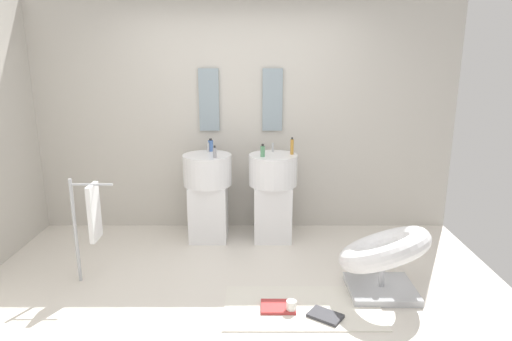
# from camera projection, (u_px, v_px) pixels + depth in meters

# --- Properties ---
(ground_plane) EXTENTS (4.80, 3.60, 0.04)m
(ground_plane) POSITION_uv_depth(u_px,v_px,m) (238.00, 298.00, 3.76)
(ground_plane) COLOR silver
(rear_partition) EXTENTS (4.80, 0.10, 2.60)m
(rear_partition) POSITION_uv_depth(u_px,v_px,m) (243.00, 116.00, 5.03)
(rear_partition) COLOR beige
(rear_partition) RESTS_ON ground_plane
(pedestal_sink_left) EXTENTS (0.52, 0.52, 1.05)m
(pedestal_sink_left) POSITION_uv_depth(u_px,v_px,m) (210.00, 192.00, 4.81)
(pedestal_sink_left) COLOR white
(pedestal_sink_left) RESTS_ON ground_plane
(pedestal_sink_right) EXTENTS (0.52, 0.52, 1.05)m
(pedestal_sink_right) POSITION_uv_depth(u_px,v_px,m) (275.00, 192.00, 4.81)
(pedestal_sink_right) COLOR white
(pedestal_sink_right) RESTS_ON ground_plane
(vanity_mirror_left) EXTENTS (0.22, 0.03, 0.68)m
(vanity_mirror_left) POSITION_uv_depth(u_px,v_px,m) (211.00, 100.00, 4.92)
(vanity_mirror_left) COLOR #8C9EA8
(vanity_mirror_right) EXTENTS (0.22, 0.03, 0.68)m
(vanity_mirror_right) POSITION_uv_depth(u_px,v_px,m) (275.00, 100.00, 4.91)
(vanity_mirror_right) COLOR #8C9EA8
(lounge_chair) EXTENTS (1.10, 1.10, 0.65)m
(lounge_chair) POSITION_uv_depth(u_px,v_px,m) (386.00, 255.00, 3.72)
(lounge_chair) COLOR #B7BABF
(lounge_chair) RESTS_ON ground_plane
(towel_rack) EXTENTS (0.37, 0.22, 0.95)m
(towel_rack) POSITION_uv_depth(u_px,v_px,m) (93.00, 214.00, 3.86)
(towel_rack) COLOR #B7BABF
(towel_rack) RESTS_ON ground_plane
(area_rug) EXTENTS (1.25, 0.65, 0.01)m
(area_rug) POSITION_uv_depth(u_px,v_px,m) (304.00, 307.00, 3.57)
(area_rug) COLOR white
(area_rug) RESTS_ON ground_plane
(magazine_red) EXTENTS (0.28, 0.20, 0.02)m
(magazine_red) POSITION_uv_depth(u_px,v_px,m) (280.00, 307.00, 3.55)
(magazine_red) COLOR #B73838
(magazine_red) RESTS_ON area_rug
(magazine_charcoal) EXTENTS (0.30, 0.28, 0.02)m
(magazine_charcoal) POSITION_uv_depth(u_px,v_px,m) (327.00, 316.00, 3.43)
(magazine_charcoal) COLOR #38383D
(magazine_charcoal) RESTS_ON area_rug
(coffee_mug) EXTENTS (0.08, 0.08, 0.10)m
(coffee_mug) POSITION_uv_depth(u_px,v_px,m) (293.00, 306.00, 3.49)
(coffee_mug) COLOR white
(coffee_mug) RESTS_ON area_rug
(soap_bottle_grey) EXTENTS (0.04, 0.04, 0.13)m
(soap_bottle_grey) POSITION_uv_depth(u_px,v_px,m) (217.00, 152.00, 4.56)
(soap_bottle_grey) COLOR #99999E
(soap_bottle_grey) RESTS_ON pedestal_sink_left
(soap_bottle_amber) EXTENTS (0.04, 0.04, 0.18)m
(soap_bottle_amber) POSITION_uv_depth(u_px,v_px,m) (294.00, 147.00, 4.70)
(soap_bottle_amber) COLOR #C68C38
(soap_bottle_amber) RESTS_ON pedestal_sink_right
(soap_bottle_blue) EXTENTS (0.06, 0.06, 0.14)m
(soap_bottle_blue) POSITION_uv_depth(u_px,v_px,m) (213.00, 145.00, 4.87)
(soap_bottle_blue) COLOR #4C72B7
(soap_bottle_blue) RESTS_ON pedestal_sink_left
(soap_bottle_green) EXTENTS (0.05, 0.05, 0.13)m
(soap_bottle_green) POSITION_uv_depth(u_px,v_px,m) (265.00, 151.00, 4.60)
(soap_bottle_green) COLOR #59996B
(soap_bottle_green) RESTS_ON pedestal_sink_right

